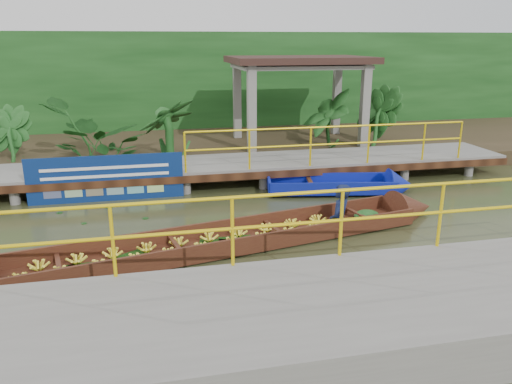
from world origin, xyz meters
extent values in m
plane|color=#30361B|center=(0.00, 0.00, 0.00)|extent=(80.00, 80.00, 0.00)
cube|color=#322A19|center=(0.00, 7.50, 0.23)|extent=(30.00, 8.00, 0.45)
cube|color=slate|center=(0.00, 3.50, 0.50)|extent=(16.00, 2.00, 0.15)
cube|color=black|center=(0.00, 2.50, 0.42)|extent=(16.00, 0.12, 0.18)
cylinder|color=yellow|center=(2.75, 2.55, 1.57)|extent=(7.50, 0.05, 0.05)
cylinder|color=yellow|center=(2.75, 2.55, 1.12)|extent=(7.50, 0.05, 0.05)
cylinder|color=yellow|center=(2.75, 2.55, 1.07)|extent=(0.05, 0.05, 1.00)
cylinder|color=slate|center=(-4.00, 2.70, 0.22)|extent=(0.24, 0.24, 0.55)
cylinder|color=slate|center=(-4.00, 4.30, 0.22)|extent=(0.24, 0.24, 0.55)
cylinder|color=slate|center=(-2.00, 2.70, 0.22)|extent=(0.24, 0.24, 0.55)
cylinder|color=slate|center=(-2.00, 4.30, 0.22)|extent=(0.24, 0.24, 0.55)
cylinder|color=slate|center=(0.00, 2.70, 0.22)|extent=(0.24, 0.24, 0.55)
cylinder|color=slate|center=(0.00, 4.30, 0.22)|extent=(0.24, 0.24, 0.55)
cylinder|color=slate|center=(2.00, 2.70, 0.22)|extent=(0.24, 0.24, 0.55)
cylinder|color=slate|center=(2.00, 4.30, 0.22)|extent=(0.24, 0.24, 0.55)
cylinder|color=slate|center=(4.00, 2.70, 0.22)|extent=(0.24, 0.24, 0.55)
cylinder|color=slate|center=(4.00, 4.30, 0.22)|extent=(0.24, 0.24, 0.55)
cylinder|color=slate|center=(6.00, 2.70, 0.22)|extent=(0.24, 0.24, 0.55)
cylinder|color=slate|center=(6.00, 4.30, 0.22)|extent=(0.24, 0.24, 0.55)
cylinder|color=slate|center=(0.00, 2.70, 0.22)|extent=(0.24, 0.24, 0.55)
cube|color=slate|center=(1.00, -4.20, 0.30)|extent=(18.00, 2.40, 0.70)
cylinder|color=yellow|center=(1.00, -3.05, 1.65)|extent=(10.00, 0.05, 0.05)
cylinder|color=yellow|center=(1.00, -3.05, 1.20)|extent=(10.00, 0.05, 0.05)
cylinder|color=yellow|center=(1.00, -3.05, 1.15)|extent=(0.05, 0.05, 1.00)
cube|color=slate|center=(1.20, 5.10, 1.60)|extent=(0.25, 0.25, 2.80)
cube|color=slate|center=(4.80, 5.10, 1.60)|extent=(0.25, 0.25, 2.80)
cube|color=slate|center=(1.20, 7.50, 1.60)|extent=(0.25, 0.25, 2.80)
cube|color=slate|center=(4.80, 7.50, 1.60)|extent=(0.25, 0.25, 2.80)
cube|color=slate|center=(3.00, 6.30, 2.90)|extent=(4.00, 2.60, 0.12)
cube|color=#311D18|center=(3.00, 6.30, 3.10)|extent=(4.40, 3.00, 0.20)
cube|color=#133C13|center=(0.00, 10.00, 2.00)|extent=(30.00, 0.80, 4.00)
cube|color=#3A160F|center=(-0.53, -0.91, 0.06)|extent=(7.87, 2.59, 0.06)
cube|color=#3A160F|center=(-0.63, -0.44, 0.20)|extent=(7.67, 1.69, 0.33)
cube|color=#3A160F|center=(-0.43, -1.39, 0.20)|extent=(7.67, 1.69, 0.33)
cone|color=#3A160F|center=(3.73, -0.01, 0.14)|extent=(1.15, 1.12, 0.94)
ellipsoid|color=#133C13|center=(2.54, -0.26, 0.16)|extent=(0.63, 0.54, 0.25)
imported|color=#0F1737|center=(1.86, -0.41, 0.93)|extent=(0.69, 0.73, 1.68)
cube|color=navy|center=(2.58, 1.98, 0.10)|extent=(3.26, 1.50, 0.10)
cube|color=navy|center=(2.67, 2.44, 0.23)|extent=(3.10, 0.63, 0.31)
cube|color=navy|center=(2.50, 1.52, 0.23)|extent=(3.10, 0.63, 0.31)
cube|color=navy|center=(1.04, 2.27, 0.23)|extent=(0.23, 0.94, 0.31)
cone|color=navy|center=(4.33, 1.66, 0.17)|extent=(0.78, 0.98, 0.88)
cube|color=black|center=(2.07, 2.08, 0.27)|extent=(0.27, 0.95, 0.05)
cube|color=navy|center=(-2.88, 2.48, 0.55)|extent=(3.61, 0.03, 1.13)
cube|color=white|center=(-2.88, 2.46, 0.82)|extent=(2.93, 0.01, 0.07)
cube|color=white|center=(-2.88, 2.46, 0.62)|extent=(2.93, 0.01, 0.07)
imported|color=#133C13|center=(-5.71, 5.30, 1.27)|extent=(1.31, 1.31, 1.63)
imported|color=#133C13|center=(-3.21, 5.30, 1.27)|extent=(1.31, 1.31, 1.63)
imported|color=#133C13|center=(-1.21, 5.30, 1.27)|extent=(1.31, 1.31, 1.63)
imported|color=#133C13|center=(3.79, 5.30, 1.27)|extent=(1.31, 1.31, 1.63)
imported|color=#133C13|center=(5.29, 5.30, 1.27)|extent=(1.31, 1.31, 1.63)
camera|label=1|loc=(-1.87, -9.40, 3.69)|focal=35.00mm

